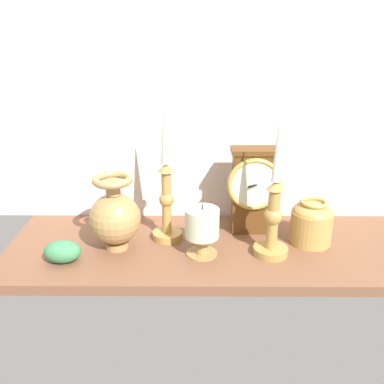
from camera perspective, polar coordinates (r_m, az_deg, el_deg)
The scene contains 9 objects.
ground_plane at distance 107.03cm, azimuth 2.60°, elevation -7.61°, with size 100.00×36.00×2.40cm, color brown.
back_wall at distance 113.67cm, azimuth 2.54°, elevation 12.16°, with size 120.00×2.00×65.00cm, color silver.
mantel_clock at distance 109.66cm, azimuth 8.08°, elevation 0.38°, with size 13.51×8.23×22.26cm.
candlestick_tall_left at distance 99.49cm, azimuth 10.72°, elevation -2.80°, with size 8.14×8.14×34.35cm.
candlestick_tall_center at distance 104.75cm, azimuth -3.42°, elevation -0.26°, with size 7.47×7.47×35.46cm.
brass_vase_bulbous at distance 103.13cm, azimuth -10.18°, elevation -3.15°, with size 12.22×12.22×18.28cm.
brass_vase_jar at distance 109.27cm, azimuth 15.59°, elevation -3.76°, with size 10.22×10.22×11.12cm.
pillar_candle_front at distance 99.31cm, azimuth 1.34°, elevation -4.77°, with size 7.95×7.95×12.70cm.
ivy_sprig at distance 102.54cm, azimuth -16.78°, elevation -7.57°, with size 8.44×5.91×5.12cm.
Camera 1 is at (-4.23, -93.67, 50.42)cm, focal length 40.24 mm.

